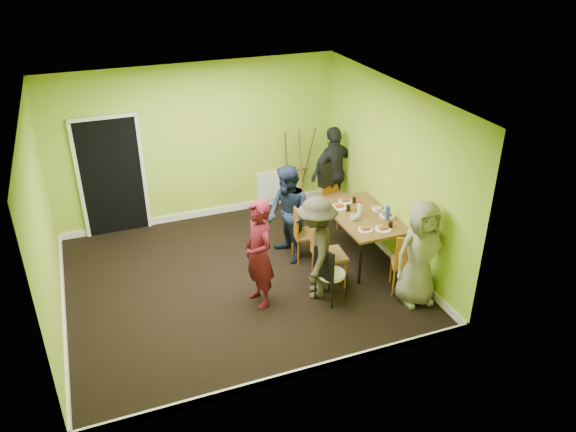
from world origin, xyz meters
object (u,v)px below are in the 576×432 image
(person_back_end, at_px, (334,172))
(blue_bottle, at_px, (388,213))
(person_standing, at_px, (259,254))
(chair_left_near, at_px, (324,250))
(chair_front_end, at_px, (407,260))
(easel, at_px, (298,168))
(chair_left_far, at_px, (301,229))
(orange_bottle, at_px, (355,210))
(chair_back_end, at_px, (331,179))
(thermos, at_px, (360,209))
(dining_table, at_px, (363,218))
(person_left_far, at_px, (288,215))
(chair_bentwood, at_px, (329,272))
(person_left_near, at_px, (316,248))
(person_front_end, at_px, (421,254))

(person_back_end, bearing_deg, blue_bottle, 77.53)
(person_standing, bearing_deg, chair_left_near, 84.89)
(chair_front_end, xyz_separation_m, easel, (-0.38, 3.20, 0.21))
(chair_left_far, distance_m, person_standing, 1.33)
(orange_bottle, distance_m, person_standing, 1.98)
(chair_back_end, xyz_separation_m, thermos, (-0.16, -1.38, 0.08))
(person_standing, distance_m, person_back_end, 2.98)
(thermos, bearing_deg, easel, 95.04)
(dining_table, bearing_deg, chair_left_near, -150.35)
(chair_left_near, relative_size, chair_back_end, 0.96)
(dining_table, bearing_deg, person_back_end, 82.66)
(chair_left_far, relative_size, person_left_far, 0.61)
(chair_bentwood, height_order, blue_bottle, blue_bottle)
(chair_bentwood, xyz_separation_m, easel, (0.74, 2.99, 0.27))
(chair_front_end, height_order, blue_bottle, chair_front_end)
(thermos, xyz_separation_m, blue_bottle, (0.35, -0.25, -0.01))
(chair_back_end, bearing_deg, thermos, 62.59)
(chair_left_far, bearing_deg, thermos, 77.98)
(person_left_far, bearing_deg, person_back_end, 122.71)
(easel, bearing_deg, person_standing, -121.77)
(blue_bottle, xyz_separation_m, person_left_far, (-1.39, 0.63, -0.08))
(chair_left_near, distance_m, person_back_end, 2.31)
(dining_table, relative_size, chair_bentwood, 1.67)
(dining_table, height_order, chair_back_end, chair_back_end)
(chair_bentwood, xyz_separation_m, thermos, (0.93, 0.91, 0.37))
(dining_table, distance_m, person_back_end, 1.52)
(chair_left_far, relative_size, person_left_near, 0.62)
(person_front_end, bearing_deg, person_standing, 162.75)
(person_left_far, bearing_deg, dining_table, 63.48)
(person_front_end, bearing_deg, thermos, 103.11)
(chair_left_far, bearing_deg, chair_back_end, 142.99)
(chair_front_end, bearing_deg, orange_bottle, 122.87)
(thermos, xyz_separation_m, person_front_end, (0.24, -1.34, -0.09))
(chair_back_end, bearing_deg, person_back_end, -148.63)
(easel, xyz_separation_m, person_back_end, (0.46, -0.57, 0.08))
(chair_bentwood, xyz_separation_m, person_left_near, (-0.10, 0.22, 0.27))
(chair_left_far, bearing_deg, chair_bentwood, 2.81)
(chair_left_near, bearing_deg, orange_bottle, 133.35)
(dining_table, distance_m, person_left_far, 1.18)
(chair_back_end, relative_size, easel, 0.72)
(chair_left_near, bearing_deg, chair_left_far, -172.81)
(chair_back_end, relative_size, orange_bottle, 14.76)
(easel, distance_m, person_left_far, 1.90)
(blue_bottle, bearing_deg, easel, 102.97)
(easel, relative_size, person_back_end, 0.92)
(blue_bottle, xyz_separation_m, person_front_end, (-0.11, -1.10, -0.08))
(chair_bentwood, distance_m, blue_bottle, 1.49)
(chair_left_far, xyz_separation_m, chair_back_end, (1.02, 1.09, 0.24))
(chair_front_end, bearing_deg, easel, 121.06)
(dining_table, bearing_deg, easel, 97.23)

